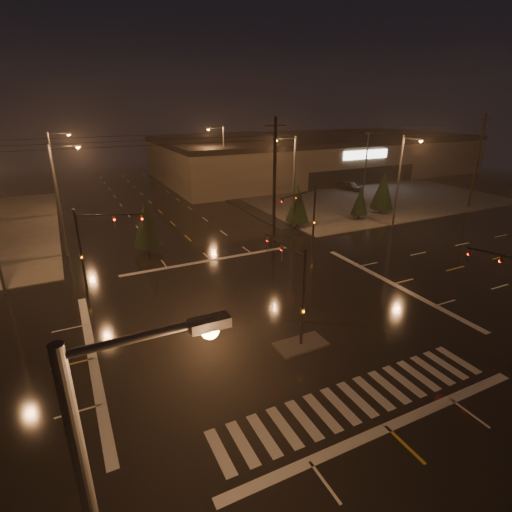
% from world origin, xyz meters
% --- Properties ---
extents(ground, '(140.00, 140.00, 0.00)m').
position_xyz_m(ground, '(0.00, 0.00, 0.00)').
color(ground, black).
rests_on(ground, ground).
extents(sidewalk_ne, '(36.00, 36.00, 0.12)m').
position_xyz_m(sidewalk_ne, '(30.00, 30.00, 0.06)').
color(sidewalk_ne, '#403E39').
rests_on(sidewalk_ne, ground).
extents(median_island, '(3.00, 1.60, 0.15)m').
position_xyz_m(median_island, '(0.00, -4.00, 0.07)').
color(median_island, '#403E39').
rests_on(median_island, ground).
extents(crosswalk, '(15.00, 2.60, 0.01)m').
position_xyz_m(crosswalk, '(0.00, -9.00, 0.01)').
color(crosswalk, beige).
rests_on(crosswalk, ground).
extents(stop_bar_near, '(16.00, 0.50, 0.01)m').
position_xyz_m(stop_bar_near, '(0.00, -11.00, 0.01)').
color(stop_bar_near, beige).
rests_on(stop_bar_near, ground).
extents(stop_bar_far, '(16.00, 0.50, 0.01)m').
position_xyz_m(stop_bar_far, '(0.00, 11.00, 0.01)').
color(stop_bar_far, beige).
rests_on(stop_bar_far, ground).
extents(parking_lot, '(50.00, 24.00, 0.08)m').
position_xyz_m(parking_lot, '(35.00, 28.00, 0.04)').
color(parking_lot, black).
rests_on(parking_lot, ground).
extents(retail_building, '(60.20, 28.30, 7.20)m').
position_xyz_m(retail_building, '(35.00, 45.99, 3.84)').
color(retail_building, brown).
rests_on(retail_building, ground).
extents(signal_mast_median, '(0.25, 4.59, 6.00)m').
position_xyz_m(signal_mast_median, '(0.00, -3.07, 3.75)').
color(signal_mast_median, black).
rests_on(signal_mast_median, ground).
extents(signal_mast_ne, '(4.84, 1.86, 6.00)m').
position_xyz_m(signal_mast_ne, '(9.50, 10.14, 3.79)').
color(signal_mast_ne, black).
rests_on(signal_mast_ne, ground).
extents(signal_mast_nw, '(4.84, 1.86, 6.00)m').
position_xyz_m(signal_mast_nw, '(-9.50, 10.14, 3.79)').
color(signal_mast_nw, black).
rests_on(signal_mast_nw, ground).
extents(streetlight_1, '(2.77, 0.32, 10.00)m').
position_xyz_m(streetlight_1, '(-11.18, 18.00, 5.80)').
color(streetlight_1, '#38383A').
rests_on(streetlight_1, ground).
extents(streetlight_2, '(2.77, 0.32, 10.00)m').
position_xyz_m(streetlight_2, '(-11.18, 34.00, 5.80)').
color(streetlight_2, '#38383A').
rests_on(streetlight_2, ground).
extents(streetlight_3, '(2.77, 0.32, 10.00)m').
position_xyz_m(streetlight_3, '(11.18, 16.00, 5.80)').
color(streetlight_3, '#38383A').
rests_on(streetlight_3, ground).
extents(streetlight_4, '(2.77, 0.32, 10.00)m').
position_xyz_m(streetlight_4, '(11.18, 36.00, 5.80)').
color(streetlight_4, '#38383A').
rests_on(streetlight_4, ground).
extents(streetlight_6, '(0.32, 2.77, 10.00)m').
position_xyz_m(streetlight_6, '(22.00, 11.18, 5.80)').
color(streetlight_6, '#38383A').
rests_on(streetlight_6, ground).
extents(utility_pole_1, '(2.20, 0.32, 12.00)m').
position_xyz_m(utility_pole_1, '(8.00, 14.00, 6.13)').
color(utility_pole_1, black).
rests_on(utility_pole_1, ground).
extents(utility_pole_2, '(2.20, 0.32, 12.00)m').
position_xyz_m(utility_pole_2, '(38.00, 14.00, 6.13)').
color(utility_pole_2, black).
rests_on(utility_pole_2, ground).
extents(conifer_0, '(2.62, 2.62, 4.80)m').
position_xyz_m(conifer_0, '(12.36, 16.46, 2.75)').
color(conifer_0, black).
rests_on(conifer_0, ground).
extents(conifer_1, '(2.02, 2.02, 3.85)m').
position_xyz_m(conifer_1, '(20.55, 15.64, 2.27)').
color(conifer_1, black).
rests_on(conifer_1, ground).
extents(conifer_2, '(2.87, 2.87, 5.18)m').
position_xyz_m(conifer_2, '(25.06, 16.80, 2.94)').
color(conifer_2, black).
rests_on(conifer_2, ground).
extents(conifer_3, '(2.74, 2.74, 4.97)m').
position_xyz_m(conifer_3, '(-4.51, 15.53, 2.84)').
color(conifer_3, black).
rests_on(conifer_3, ground).
extents(car_parked, '(2.93, 4.80, 1.53)m').
position_xyz_m(car_parked, '(30.53, 29.76, 0.76)').
color(car_parked, black).
rests_on(car_parked, ground).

